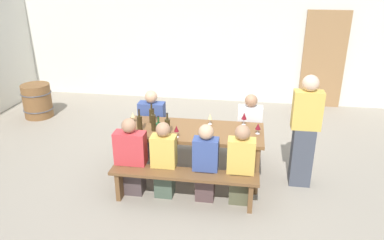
{
  "coord_description": "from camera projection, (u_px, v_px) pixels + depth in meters",
  "views": [
    {
      "loc": [
        0.75,
        -4.82,
        2.91
      ],
      "look_at": [
        0.0,
        0.0,
        0.9
      ],
      "focal_mm": 34.73,
      "sensor_mm": 36.0,
      "label": 1
    }
  ],
  "objects": [
    {
      "name": "wine_glass_4",
      "position": [
        176.0,
        129.0,
        5.05
      ],
      "size": [
        0.07,
        0.07,
        0.17
      ],
      "color": "silver",
      "rests_on": "tasting_table"
    },
    {
      "name": "bench_far",
      "position": [
        199.0,
        134.0,
        6.13
      ],
      "size": [
        1.94,
        0.3,
        0.45
      ],
      "color": "brown",
      "rests_on": "ground"
    },
    {
      "name": "wine_bottle_0",
      "position": [
        140.0,
        123.0,
        5.26
      ],
      "size": [
        0.07,
        0.07,
        0.32
      ],
      "color": "#332814",
      "rests_on": "tasting_table"
    },
    {
      "name": "back_wall",
      "position": [
        217.0,
        31.0,
        8.28
      ],
      "size": [
        14.0,
        0.2,
        3.2
      ],
      "primitive_type": "cube",
      "color": "silver",
      "rests_on": "ground"
    },
    {
      "name": "seated_guest_far_1",
      "position": [
        249.0,
        131.0,
        5.8
      ],
      "size": [
        0.37,
        0.24,
        1.14
      ],
      "rotation": [
        0.0,
        0.0,
        -1.57
      ],
      "color": "#4C4866",
      "rests_on": "ground"
    },
    {
      "name": "wine_glass_1",
      "position": [
        258.0,
        127.0,
        5.15
      ],
      "size": [
        0.08,
        0.08,
        0.16
      ],
      "color": "silver",
      "rests_on": "tasting_table"
    },
    {
      "name": "seated_guest_near_3",
      "position": [
        241.0,
        166.0,
        4.8
      ],
      "size": [
        0.35,
        0.24,
        1.1
      ],
      "rotation": [
        0.0,
        0.0,
        1.57
      ],
      "color": "#515138",
      "rests_on": "ground"
    },
    {
      "name": "wine_glass_0",
      "position": [
        133.0,
        115.0,
        5.53
      ],
      "size": [
        0.07,
        0.07,
        0.17
      ],
      "color": "silver",
      "rests_on": "tasting_table"
    },
    {
      "name": "wine_bottle_4",
      "position": [
        167.0,
        126.0,
        5.17
      ],
      "size": [
        0.07,
        0.07,
        0.31
      ],
      "color": "#332814",
      "rests_on": "tasting_table"
    },
    {
      "name": "seated_guest_near_2",
      "position": [
        206.0,
        164.0,
        4.87
      ],
      "size": [
        0.33,
        0.24,
        1.08
      ],
      "rotation": [
        0.0,
        0.0,
        1.57
      ],
      "color": "#4E3838",
      "rests_on": "ground"
    },
    {
      "name": "seated_guest_far_0",
      "position": [
        152.0,
        126.0,
        6.03
      ],
      "size": [
        0.42,
        0.24,
        1.12
      ],
      "rotation": [
        0.0,
        0.0,
        -1.57
      ],
      "color": "#534960",
      "rests_on": "ground"
    },
    {
      "name": "wine_glass_2",
      "position": [
        210.0,
        117.0,
        5.46
      ],
      "size": [
        0.07,
        0.07,
        0.17
      ],
      "color": "silver",
      "rests_on": "tasting_table"
    },
    {
      "name": "wine_bottle_1",
      "position": [
        152.0,
        115.0,
        5.54
      ],
      "size": [
        0.08,
        0.08,
        0.3
      ],
      "color": "#332814",
      "rests_on": "tasting_table"
    },
    {
      "name": "bench_near",
      "position": [
        184.0,
        179.0,
        4.83
      ],
      "size": [
        1.94,
        0.3,
        0.45
      ],
      "color": "brown",
      "rests_on": "ground"
    },
    {
      "name": "wine_barrel",
      "position": [
        37.0,
        101.0,
        7.7
      ],
      "size": [
        0.61,
        0.61,
        0.7
      ],
      "color": "brown",
      "rests_on": "ground"
    },
    {
      "name": "tasting_table",
      "position": [
        192.0,
        135.0,
        5.36
      ],
      "size": [
        2.04,
        0.82,
        0.75
      ],
      "color": "brown",
      "rests_on": "ground"
    },
    {
      "name": "wine_glass_3",
      "position": [
        244.0,
        116.0,
        5.44
      ],
      "size": [
        0.08,
        0.08,
        0.19
      ],
      "color": "silver",
      "rests_on": "tasting_table"
    },
    {
      "name": "seated_guest_near_1",
      "position": [
        164.0,
        161.0,
        4.95
      ],
      "size": [
        0.33,
        0.24,
        1.07
      ],
      "rotation": [
        0.0,
        0.0,
        1.57
      ],
      "color": "#425243",
      "rests_on": "ground"
    },
    {
      "name": "wooden_door",
      "position": [
        323.0,
        60.0,
        8.03
      ],
      "size": [
        0.9,
        0.06,
        2.1
      ],
      "primitive_type": "cube",
      "color": "#9E7247",
      "rests_on": "ground"
    },
    {
      "name": "wine_bottle_2",
      "position": [
        153.0,
        122.0,
        5.25
      ],
      "size": [
        0.07,
        0.07,
        0.34
      ],
      "color": "#332814",
      "rests_on": "tasting_table"
    },
    {
      "name": "wine_bottle_3",
      "position": [
        159.0,
        129.0,
        5.07
      ],
      "size": [
        0.08,
        0.08,
        0.3
      ],
      "color": "#194723",
      "rests_on": "tasting_table"
    },
    {
      "name": "seated_guest_near_0",
      "position": [
        131.0,
        159.0,
        5.01
      ],
      "size": [
        0.42,
        0.24,
        1.1
      ],
      "rotation": [
        0.0,
        0.0,
        1.57
      ],
      "color": "#483A3B",
      "rests_on": "ground"
    },
    {
      "name": "standing_host",
      "position": [
        304.0,
        133.0,
        5.11
      ],
      "size": [
        0.39,
        0.24,
        1.62
      ],
      "rotation": [
        0.0,
        0.0,
        3.14
      ],
      "color": "#414653",
      "rests_on": "ground"
    },
    {
      "name": "ground_plane",
      "position": [
        192.0,
        175.0,
        5.61
      ],
      "size": [
        24.0,
        24.0,
        0.0
      ],
      "primitive_type": "plane",
      "color": "gray"
    }
  ]
}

